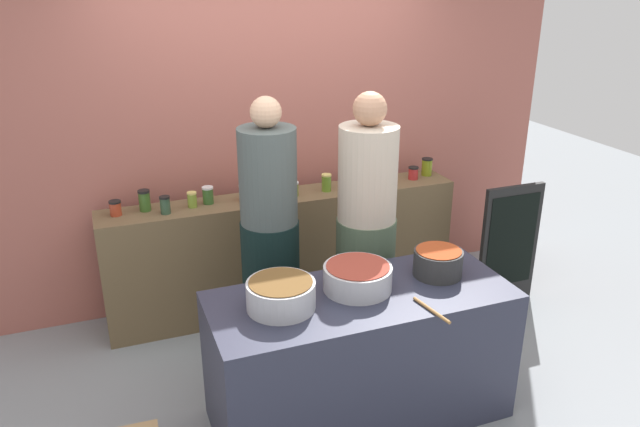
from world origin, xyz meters
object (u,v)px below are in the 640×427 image
preserve_jar_7 (294,189)px  wooden_spoon (431,310)px  preserve_jar_5 (244,193)px  preserve_jar_8 (326,183)px  chalkboard_sign (509,245)px  preserve_jar_3 (192,200)px  preserve_jar_0 (115,208)px  cooking_pot_center (358,278)px  preserve_jar_11 (427,167)px  preserve_jar_9 (361,181)px  preserve_jar_10 (413,173)px  cooking_pot_left (281,295)px  cook_with_tongs (270,248)px  preserve_jar_2 (165,205)px  preserve_jar_6 (261,194)px  preserve_jar_1 (144,200)px  cooking_pot_right (438,263)px  preserve_jar_4 (208,195)px  cook_in_cap (366,243)px

preserve_jar_7 → wooden_spoon: bearing=-83.2°
preserve_jar_5 → preserve_jar_8: 0.63m
chalkboard_sign → preserve_jar_3: bearing=165.9°
chalkboard_sign → preserve_jar_0: bearing=167.9°
cooking_pot_center → chalkboard_sign: (1.63, 0.76, -0.39)m
wooden_spoon → preserve_jar_11: bearing=61.0°
preserve_jar_9 → preserve_jar_10: (0.48, 0.05, -0.00)m
cooking_pot_left → cook_with_tongs: 0.77m
preserve_jar_2 → preserve_jar_6: bearing=-1.2°
preserve_jar_2 → preserve_jar_9: preserve_jar_2 is taller
preserve_jar_1 → cooking_pot_center: preserve_jar_1 is taller
preserve_jar_8 → cooking_pot_left: (-0.79, -1.37, -0.09)m
preserve_jar_9 → cooking_pot_right: preserve_jar_9 is taller
cooking_pot_center → cooking_pot_right: size_ratio=1.34×
preserve_jar_3 → cooking_pot_left: (0.22, -1.39, -0.08)m
cooking_pot_left → cooking_pot_center: bearing=5.7°
preserve_jar_1 → preserve_jar_6: (0.80, -0.12, -0.01)m
preserve_jar_0 → preserve_jar_9: 1.80m
preserve_jar_11 → cooking_pot_right: (-0.73, -1.40, -0.10)m
cook_with_tongs → cooking_pot_center: bearing=-67.0°
preserve_jar_11 → preserve_jar_5: bearing=-178.3°
preserve_jar_9 → cooking_pot_left: bearing=-128.4°
preserve_jar_7 → cooking_pot_left: (-0.52, -1.35, -0.08)m
preserve_jar_9 → preserve_jar_10: size_ratio=1.02×
preserve_jar_7 → preserve_jar_10: (1.02, 0.04, -0.00)m
preserve_jar_8 → preserve_jar_10: preserve_jar_8 is taller
preserve_jar_11 → cooking_pot_center: 1.86m
preserve_jar_4 → preserve_jar_6: bearing=-16.4°
preserve_jar_0 → preserve_jar_11: 2.43m
preserve_jar_1 → chalkboard_sign: preserve_jar_1 is taller
preserve_jar_11 → chalkboard_sign: size_ratio=0.14×
preserve_jar_1 → preserve_jar_5: (0.69, -0.04, -0.02)m
preserve_jar_6 → cooking_pot_left: bearing=-101.2°
cook_in_cap → chalkboard_sign: (1.34, 0.23, -0.32)m
preserve_jar_9 → cook_with_tongs: size_ratio=0.06×
preserve_jar_6 → preserve_jar_8: preserve_jar_8 is taller
wooden_spoon → preserve_jar_9: bearing=78.4°
preserve_jar_5 → wooden_spoon: bearing=-71.7°
preserve_jar_5 → cooking_pot_center: 1.38m
preserve_jar_1 → wooden_spoon: bearing=-54.2°
preserve_jar_11 → cook_with_tongs: size_ratio=0.08×
preserve_jar_2 → cooking_pot_center: 1.55m
preserve_jar_9 → preserve_jar_10: bearing=5.6°
preserve_jar_1 → cooking_pot_center: (1.00, -1.39, -0.11)m
preserve_jar_5 → chalkboard_sign: (1.94, -0.59, -0.48)m
preserve_jar_8 → chalkboard_sign: bearing=-23.3°
preserve_jar_1 → preserve_jar_6: 0.81m
preserve_jar_7 → cook_in_cap: size_ratio=0.06×
preserve_jar_5 → preserve_jar_6: preserve_jar_6 is taller
preserve_jar_0 → preserve_jar_8: (1.52, -0.05, 0.01)m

